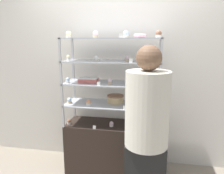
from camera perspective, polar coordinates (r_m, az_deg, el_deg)
The scene contains 35 objects.
ground_plane at distance 3.06m, azimuth 0.00°, elevation -20.95°, with size 20.00×20.00×0.00m, color gray.
back_wall at distance 2.94m, azimuth 1.27°, elevation 4.88°, with size 8.00×0.05×2.60m.
display_base at distance 2.90m, azimuth 0.00°, elevation -15.59°, with size 1.14×0.42×0.65m.
display_riser_lower at distance 2.68m, azimuth 0.00°, elevation -4.77°, with size 1.14×0.42×0.26m.
display_riser_middle at distance 2.62m, azimuth 0.00°, elevation 0.74°, with size 1.14×0.42×0.26m.
display_riser_upper at distance 2.58m, azimuth 0.00°, elevation 6.48°, with size 1.14×0.42×0.26m.
display_riser_top at distance 2.56m, azimuth 0.00°, elevation 12.34°, with size 1.14×0.42×0.26m.
layer_cake_centerpiece at distance 2.71m, azimuth 0.91°, elevation -3.12°, with size 0.21×0.21×0.09m.
sheet_cake_frosted at distance 2.62m, azimuth -6.18°, elevation 1.79°, with size 0.23×0.13×0.06m.
cupcake_0 at distance 2.80m, azimuth -11.16°, elevation -8.88°, with size 0.05×0.05×0.06m.
cupcake_1 at distance 2.68m, azimuth -0.16°, elevation -9.64°, with size 0.05×0.05×0.06m.
cupcake_2 at distance 2.62m, azimuth 10.67°, elevation -10.38°, with size 0.05×0.05×0.06m.
price_tag_0 at distance 2.62m, azimuth -4.64°, elevation -10.44°, with size 0.04×0.00×0.04m.
cupcake_3 at distance 2.75m, azimuth -11.07°, elevation -3.48°, with size 0.05×0.05×0.07m.
cupcake_4 at distance 2.62m, azimuth -6.16°, elevation -4.09°, with size 0.05×0.05×0.07m.
cupcake_5 at distance 2.56m, azimuth 5.46°, elevation -4.42°, with size 0.05×0.05×0.07m.
cupcake_6 at distance 2.52m, azimuth 11.16°, elevation -4.88°, with size 0.05×0.05×0.07m.
price_tag_1 at distance 2.46m, azimuth 3.31°, elevation -5.38°, with size 0.04×0.00×0.04m.
cupcake_7 at distance 2.65m, azimuth -11.50°, elevation 1.76°, with size 0.05×0.05×0.07m.
cupcake_8 at distance 2.51m, azimuth -0.54°, elevation 1.43°, with size 0.05×0.05×0.07m.
cupcake_9 at distance 2.51m, azimuth 5.43°, elevation 1.38°, with size 0.05×0.05×0.07m.
cupcake_10 at distance 2.53m, azimuth 11.33°, elevation 1.28°, with size 0.05×0.05×0.07m.
price_tag_2 at distance 2.45m, azimuth -3.54°, elevation 0.88°, with size 0.04×0.00×0.04m.
cupcake_11 at distance 2.68m, azimuth -11.31°, elevation 7.52°, with size 0.05×0.05×0.06m.
cupcake_12 at distance 2.51m, azimuth -4.13°, elevation 7.41°, with size 0.05×0.05×0.06m.
cupcake_13 at distance 2.50m, azimuth 3.90°, elevation 7.39°, with size 0.05×0.05×0.06m.
cupcake_14 at distance 2.45m, azimuth 11.37°, elevation 7.10°, with size 0.05×0.05×0.06m.
price_tag_3 at distance 2.35m, azimuth 4.95°, elevation 6.86°, with size 0.04×0.00×0.04m.
cupcake_15 at distance 2.64m, azimuth -11.28°, elevation 13.29°, with size 0.06×0.06×0.08m.
cupcake_16 at distance 2.56m, azimuth -4.30°, elevation 13.53°, with size 0.06×0.06×0.08m.
cupcake_17 at distance 2.50m, azimuth 3.67°, elevation 13.57°, with size 0.06×0.06×0.08m.
cupcake_18 at distance 2.45m, azimuth 12.08°, elevation 13.36°, with size 0.06×0.06×0.08m.
price_tag_4 at distance 2.35m, azimuth 2.29°, elevation 13.31°, with size 0.04×0.00×0.04m.
donut_glazed at distance 2.54m, azimuth 7.36°, elevation 13.13°, with size 0.14×0.14×0.04m.
customer_figure at distance 1.99m, azimuth 8.96°, elevation -11.69°, with size 0.38×0.38×1.64m.
Camera 1 is at (0.46, -2.52, 1.67)m, focal length 35.00 mm.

